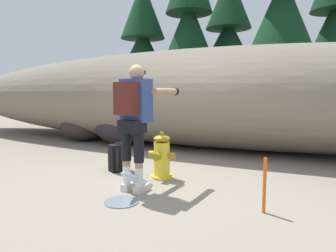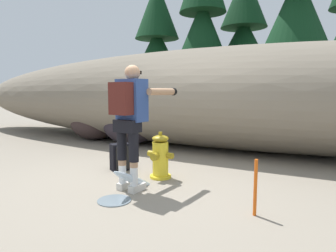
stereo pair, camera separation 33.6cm
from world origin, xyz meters
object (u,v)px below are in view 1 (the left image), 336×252
object	(u,v)px
boulder_large	(123,125)
fire_hydrant	(162,157)
survey_stake	(264,185)
spare_backpack	(119,158)
utility_worker	(136,112)
boulder_mid	(84,123)

from	to	relation	value
boulder_large	fire_hydrant	bearing A→B (deg)	-45.85
boulder_large	survey_stake	world-z (taller)	boulder_large
spare_backpack	survey_stake	distance (m)	2.48
fire_hydrant	boulder_large	world-z (taller)	boulder_large
utility_worker	spare_backpack	distance (m)	1.31
boulder_mid	survey_stake	size ratio (longest dim) A/B	2.31
spare_backpack	boulder_large	world-z (taller)	boulder_large
fire_hydrant	spare_backpack	world-z (taller)	fire_hydrant
fire_hydrant	boulder_mid	world-z (taller)	boulder_mid
boulder_large	boulder_mid	bearing A→B (deg)	175.30
fire_hydrant	boulder_large	size ratio (longest dim) A/B	0.50
utility_worker	boulder_mid	xyz separation A→B (m)	(-3.30, 2.89, -0.58)
utility_worker	boulder_mid	size ratio (longest dim) A/B	1.17
survey_stake	fire_hydrant	bearing A→B (deg)	155.58
utility_worker	boulder_large	distance (m)	3.49
utility_worker	spare_backpack	xyz separation A→B (m)	(-0.75, 0.70, -0.81)
utility_worker	fire_hydrant	bearing A→B (deg)	-0.04
boulder_large	boulder_mid	size ratio (longest dim) A/B	1.01
utility_worker	spare_backpack	size ratio (longest dim) A/B	3.46
fire_hydrant	boulder_mid	size ratio (longest dim) A/B	0.50
fire_hydrant	boulder_large	distance (m)	3.01
spare_backpack	boulder_mid	xyz separation A→B (m)	(-2.56, 2.19, 0.24)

